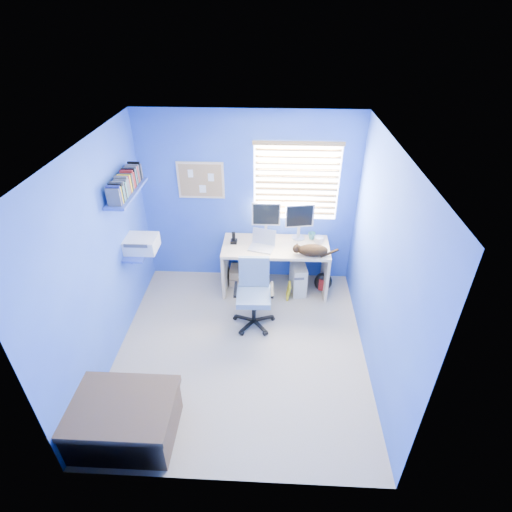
{
  "coord_description": "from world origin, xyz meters",
  "views": [
    {
      "loc": [
        0.36,
        -3.49,
        3.64
      ],
      "look_at": [
        0.15,
        0.65,
        0.95
      ],
      "focal_mm": 28.0,
      "sensor_mm": 36.0,
      "label": 1
    }
  ],
  "objects_px": {
    "cat": "(313,250)",
    "office_chair": "(254,301)",
    "desk": "(275,267)",
    "laptop": "(261,241)",
    "tower_pc": "(298,277)"
  },
  "relations": [
    {
      "from": "desk",
      "to": "cat",
      "type": "relative_size",
      "value": 3.65
    },
    {
      "from": "laptop",
      "to": "office_chair",
      "type": "distance_m",
      "value": 0.84
    },
    {
      "from": "desk",
      "to": "tower_pc",
      "type": "bearing_deg",
      "value": -3.72
    },
    {
      "from": "desk",
      "to": "laptop",
      "type": "bearing_deg",
      "value": -156.84
    },
    {
      "from": "desk",
      "to": "tower_pc",
      "type": "distance_m",
      "value": 0.37
    },
    {
      "from": "desk",
      "to": "laptop",
      "type": "distance_m",
      "value": 0.53
    },
    {
      "from": "tower_pc",
      "to": "office_chair",
      "type": "height_order",
      "value": "office_chair"
    },
    {
      "from": "laptop",
      "to": "desk",
      "type": "bearing_deg",
      "value": 37.83
    },
    {
      "from": "cat",
      "to": "office_chair",
      "type": "bearing_deg",
      "value": -143.15
    },
    {
      "from": "cat",
      "to": "office_chair",
      "type": "height_order",
      "value": "office_chair"
    },
    {
      "from": "tower_pc",
      "to": "desk",
      "type": "bearing_deg",
      "value": 169.38
    },
    {
      "from": "laptop",
      "to": "cat",
      "type": "distance_m",
      "value": 0.7
    },
    {
      "from": "cat",
      "to": "tower_pc",
      "type": "distance_m",
      "value": 0.64
    },
    {
      "from": "desk",
      "to": "tower_pc",
      "type": "height_order",
      "value": "desk"
    },
    {
      "from": "office_chair",
      "to": "desk",
      "type": "bearing_deg",
      "value": 70.26
    }
  ]
}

